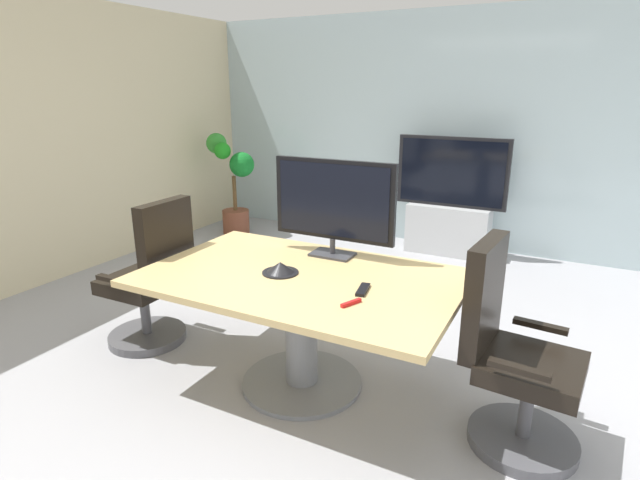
{
  "coord_description": "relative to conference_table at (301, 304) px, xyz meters",
  "views": [
    {
      "loc": [
        1.31,
        -2.5,
        1.82
      ],
      "look_at": [
        -0.08,
        0.18,
        0.9
      ],
      "focal_mm": 28.16,
      "sensor_mm": 36.0,
      "label": 1
    }
  ],
  "objects": [
    {
      "name": "conference_table",
      "position": [
        0.0,
        0.0,
        0.0
      ],
      "size": [
        1.87,
        1.18,
        0.75
      ],
      "color": "tan",
      "rests_on": "ground"
    },
    {
      "name": "potted_plant",
      "position": [
        -2.46,
        2.62,
        0.13
      ],
      "size": [
        0.66,
        0.54,
        1.27
      ],
      "color": "brown",
      "rests_on": "ground"
    },
    {
      "name": "conference_phone",
      "position": [
        -0.12,
        -0.03,
        0.22
      ],
      "size": [
        0.22,
        0.22,
        0.07
      ],
      "color": "black",
      "rests_on": "conference_table"
    },
    {
      "name": "ground_plane",
      "position": [
        0.08,
        0.07,
        -0.55
      ],
      "size": [
        7.71,
        7.71,
        0.0
      ],
      "primitive_type": "plane",
      "color": "#99999E"
    },
    {
      "name": "office_chair_right",
      "position": [
        1.22,
        0.05,
        -0.1
      ],
      "size": [
        0.61,
        0.59,
        1.09
      ],
      "rotation": [
        0.0,
        0.0,
        1.48
      ],
      "color": "#4C4C51",
      "rests_on": "ground"
    },
    {
      "name": "tv_monitor",
      "position": [
        0.01,
        0.42,
        0.55
      ],
      "size": [
        0.84,
        0.18,
        0.64
      ],
      "color": "#333338",
      "rests_on": "conference_table"
    },
    {
      "name": "wall_back_glass_partition",
      "position": [
        0.08,
        3.43,
        0.77
      ],
      "size": [
        6.33,
        0.1,
        2.64
      ],
      "primitive_type": "cube",
      "color": "#9EB2B7",
      "rests_on": "ground"
    },
    {
      "name": "remote_control",
      "position": [
        0.43,
        -0.06,
        0.2
      ],
      "size": [
        0.08,
        0.18,
        0.02
      ],
      "primitive_type": "cube",
      "rotation": [
        0.0,
        0.0,
        0.18
      ],
      "color": "black",
      "rests_on": "conference_table"
    },
    {
      "name": "wall_display_unit",
      "position": [
        0.16,
        3.07,
        -0.11
      ],
      "size": [
        1.2,
        0.36,
        1.31
      ],
      "color": "#B7BABC",
      "rests_on": "ground"
    },
    {
      "name": "office_chair_left",
      "position": [
        -1.22,
        -0.02,
        -0.1
      ],
      "size": [
        0.6,
        0.57,
        1.09
      ],
      "rotation": [
        0.0,
        0.0,
        -1.55
      ],
      "color": "#4C4C51",
      "rests_on": "ground"
    },
    {
      "name": "whiteboard_marker",
      "position": [
        0.44,
        -0.25,
        0.2
      ],
      "size": [
        0.07,
        0.13,
        0.02
      ],
      "primitive_type": "cube",
      "rotation": [
        0.0,
        0.0,
        1.16
      ],
      "color": "red",
      "rests_on": "conference_table"
    }
  ]
}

